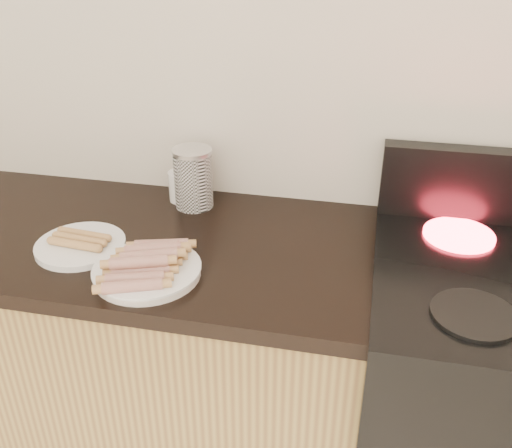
% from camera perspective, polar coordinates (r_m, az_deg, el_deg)
% --- Properties ---
extents(wall_back, '(4.00, 0.04, 2.60)m').
position_cam_1_polar(wall_back, '(1.60, -1.46, 16.12)').
color(wall_back, silver).
rests_on(wall_back, ground).
extents(cabinet_base, '(2.20, 0.59, 0.86)m').
position_cam_1_polar(cabinet_base, '(2.02, -23.50, -11.28)').
color(cabinet_base, olive).
rests_on(cabinet_base, floor).
extents(stove, '(0.76, 0.65, 0.91)m').
position_cam_1_polar(stove, '(1.73, 23.37, -17.76)').
color(stove, black).
rests_on(stove, floor).
extents(burner_near_left, '(0.18, 0.18, 0.01)m').
position_cam_1_polar(burner_near_left, '(1.28, 21.00, -8.47)').
color(burner_near_left, black).
rests_on(burner_near_left, stove).
extents(burner_far_left, '(0.18, 0.18, 0.01)m').
position_cam_1_polar(burner_far_left, '(1.56, 19.62, -1.04)').
color(burner_far_left, '#FF1E2D').
rests_on(burner_far_left, stove).
extents(main_plate, '(0.33, 0.33, 0.02)m').
position_cam_1_polar(main_plate, '(1.36, -10.81, -4.75)').
color(main_plate, white).
rests_on(main_plate, counter_slab).
extents(side_plate, '(0.25, 0.25, 0.02)m').
position_cam_1_polar(side_plate, '(1.51, -17.14, -2.08)').
color(side_plate, silver).
rests_on(side_plate, counter_slab).
extents(hotdog_pile, '(0.13, 0.25, 0.05)m').
position_cam_1_polar(hotdog_pile, '(1.35, -10.92, -3.70)').
color(hotdog_pile, maroon).
rests_on(hotdog_pile, main_plate).
extents(plain_sausages, '(0.14, 0.09, 0.02)m').
position_cam_1_polar(plain_sausages, '(1.50, -17.24, -1.47)').
color(plain_sausages, '#CE7655').
rests_on(plain_sausages, side_plate).
extents(canister, '(0.11, 0.11, 0.17)m').
position_cam_1_polar(canister, '(1.63, -6.29, 4.59)').
color(canister, silver).
rests_on(canister, counter_slab).
extents(mug, '(0.08, 0.08, 0.09)m').
position_cam_1_polar(mug, '(1.68, -7.51, 3.77)').
color(mug, white).
rests_on(mug, counter_slab).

